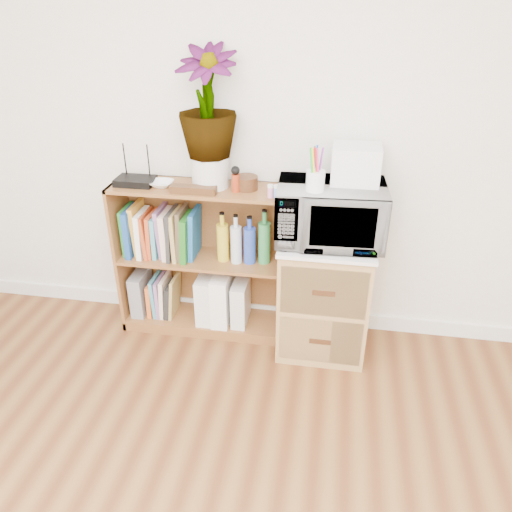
# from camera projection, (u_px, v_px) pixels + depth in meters

# --- Properties ---
(skirting_board) EXTENTS (4.00, 0.02, 0.10)m
(skirting_board) POSITION_uv_depth(u_px,v_px,m) (261.00, 311.00, 3.30)
(skirting_board) COLOR white
(skirting_board) RESTS_ON ground
(bookshelf) EXTENTS (1.00, 0.30, 0.95)m
(bookshelf) POSITION_uv_depth(u_px,v_px,m) (201.00, 261.00, 3.02)
(bookshelf) COLOR brown
(bookshelf) RESTS_ON ground
(wicker_unit) EXTENTS (0.50, 0.45, 0.70)m
(wicker_unit) POSITION_uv_depth(u_px,v_px,m) (324.00, 296.00, 2.91)
(wicker_unit) COLOR #9E7542
(wicker_unit) RESTS_ON ground
(microwave) EXTENTS (0.59, 0.41, 0.31)m
(microwave) POSITION_uv_depth(u_px,v_px,m) (330.00, 213.00, 2.65)
(microwave) COLOR white
(microwave) RESTS_ON wicker_unit
(pen_cup) EXTENTS (0.09, 0.09, 0.10)m
(pen_cup) POSITION_uv_depth(u_px,v_px,m) (315.00, 181.00, 2.49)
(pen_cup) COLOR white
(pen_cup) RESTS_ON microwave
(small_appliance) EXTENTS (0.25, 0.20, 0.19)m
(small_appliance) POSITION_uv_depth(u_px,v_px,m) (356.00, 164.00, 2.57)
(small_appliance) COLOR white
(small_appliance) RESTS_ON microwave
(router) EXTENTS (0.22, 0.15, 0.04)m
(router) POSITION_uv_depth(u_px,v_px,m) (135.00, 181.00, 2.82)
(router) COLOR black
(router) RESTS_ON bookshelf
(white_bowl) EXTENTS (0.13, 0.13, 0.03)m
(white_bowl) POSITION_uv_depth(u_px,v_px,m) (162.00, 184.00, 2.79)
(white_bowl) COLOR white
(white_bowl) RESTS_ON bookshelf
(plant_pot) EXTENTS (0.20, 0.20, 0.17)m
(plant_pot) POSITION_uv_depth(u_px,v_px,m) (210.00, 171.00, 2.76)
(plant_pot) COLOR silver
(plant_pot) RESTS_ON bookshelf
(potted_plant) EXTENTS (0.32, 0.32, 0.57)m
(potted_plant) POSITION_uv_depth(u_px,v_px,m) (207.00, 102.00, 2.58)
(potted_plant) COLOR #2F752E
(potted_plant) RESTS_ON plant_pot
(trinket_box) EXTENTS (0.25, 0.06, 0.04)m
(trinket_box) POSITION_uv_depth(u_px,v_px,m) (193.00, 190.00, 2.70)
(trinket_box) COLOR #381F0F
(trinket_box) RESTS_ON bookshelf
(kokeshi_doll) EXTENTS (0.04, 0.04, 0.10)m
(kokeshi_doll) POSITION_uv_depth(u_px,v_px,m) (236.00, 183.00, 2.70)
(kokeshi_doll) COLOR maroon
(kokeshi_doll) RESTS_ON bookshelf
(wooden_bowl) EXTENTS (0.13, 0.13, 0.07)m
(wooden_bowl) POSITION_uv_depth(u_px,v_px,m) (246.00, 183.00, 2.74)
(wooden_bowl) COLOR #39230F
(wooden_bowl) RESTS_ON bookshelf
(paint_jars) EXTENTS (0.12, 0.04, 0.06)m
(paint_jars) POSITION_uv_depth(u_px,v_px,m) (276.00, 192.00, 2.64)
(paint_jars) COLOR pink
(paint_jars) RESTS_ON bookshelf
(file_box) EXTENTS (0.08, 0.22, 0.28)m
(file_box) POSITION_uv_depth(u_px,v_px,m) (141.00, 292.00, 3.21)
(file_box) COLOR gray
(file_box) RESTS_ON bookshelf
(magazine_holder_left) EXTENTS (0.10, 0.25, 0.31)m
(magazine_holder_left) POSITION_uv_depth(u_px,v_px,m) (207.00, 297.00, 3.13)
(magazine_holder_left) COLOR silver
(magazine_holder_left) RESTS_ON bookshelf
(magazine_holder_mid) EXTENTS (0.10, 0.26, 0.33)m
(magazine_holder_mid) POSITION_uv_depth(u_px,v_px,m) (223.00, 297.00, 3.11)
(magazine_holder_mid) COLOR white
(magazine_holder_mid) RESTS_ON bookshelf
(magazine_holder_right) EXTENTS (0.09, 0.22, 0.28)m
(magazine_holder_right) POSITION_uv_depth(u_px,v_px,m) (241.00, 302.00, 3.10)
(magazine_holder_right) COLOR silver
(magazine_holder_right) RESTS_ON bookshelf
(cookbooks) EXTENTS (0.45, 0.20, 0.31)m
(cookbooks) POSITION_uv_depth(u_px,v_px,m) (161.00, 233.00, 2.98)
(cookbooks) COLOR #228230
(cookbooks) RESTS_ON bookshelf
(liquor_bottles) EXTENTS (0.39, 0.07, 0.32)m
(liquor_bottles) POSITION_uv_depth(u_px,v_px,m) (250.00, 238.00, 2.89)
(liquor_bottles) COLOR gold
(liquor_bottles) RESTS_ON bookshelf
(lower_books) EXTENTS (0.19, 0.19, 0.28)m
(lower_books) POSITION_uv_depth(u_px,v_px,m) (164.00, 296.00, 3.19)
(lower_books) COLOR #D96026
(lower_books) RESTS_ON bookshelf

